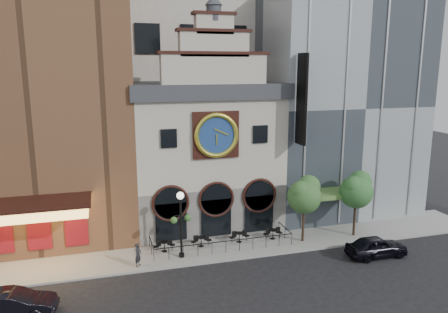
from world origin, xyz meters
The scene contains 17 objects.
ground centered at (0.00, 0.00, 0.00)m, with size 120.00×120.00×0.00m, color black.
sidewalk centered at (0.00, 2.50, 0.07)m, with size 44.00×5.00×0.15m, color gray.
clock_building centered at (0.00, 7.82, 6.69)m, with size 12.60×8.78×18.65m.
theater_building centered at (-13.00, 9.96, 12.60)m, with size 14.00×15.60×25.00m.
retail_building centered at (12.99, 9.99, 10.14)m, with size 14.00×14.40×20.00m.
office_tower centered at (0.00, 20.00, 20.00)m, with size 20.00×16.00×40.00m, color beige.
cafe_railing centered at (0.00, 2.50, 0.60)m, with size 10.60×2.60×0.90m, color black, non-canonical shape.
bistro_0 centered at (-4.34, 2.69, 0.61)m, with size 1.58×0.68×0.90m.
bistro_1 centered at (-1.50, 2.80, 0.61)m, with size 1.58×0.68×0.90m.
bistro_2 centered at (1.56, 2.80, 0.61)m, with size 1.58×0.68×0.90m.
bistro_3 centered at (4.34, 2.68, 0.61)m, with size 1.58×0.68×0.90m.
car_right centered at (10.48, -2.17, 0.77)m, with size 1.83×4.55×1.55m, color black.
car_left centered at (-13.63, -3.28, 0.75)m, with size 1.60×4.58×1.51m, color black.
pedestrian centered at (-6.42, 0.76, 0.98)m, with size 0.61×0.40×1.66m, color black.
lamppost centered at (-3.28, 1.41, 3.17)m, with size 1.54×0.71×4.88m.
tree_left centered at (6.49, 1.68, 3.99)m, with size 2.72×2.62×5.23m.
tree_right centered at (11.02, 1.61, 4.04)m, with size 2.75×2.65×5.30m.
Camera 1 is at (-8.50, -27.69, 13.77)m, focal length 35.00 mm.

